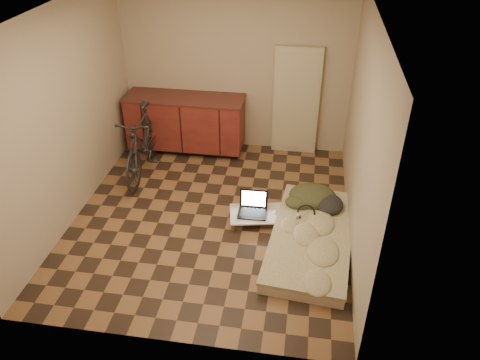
# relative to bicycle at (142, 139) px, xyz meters

# --- Properties ---
(room_shell) EXTENTS (3.50, 4.00, 2.60)m
(room_shell) POSITION_rel_bicycle_xyz_m (1.20, -0.93, 0.75)
(room_shell) COLOR brown
(room_shell) RESTS_ON ground
(cabinets) EXTENTS (1.84, 0.62, 0.91)m
(cabinets) POSITION_rel_bicycle_xyz_m (0.45, 0.77, -0.08)
(cabinets) COLOR black
(cabinets) RESTS_ON ground
(appliance_panel) EXTENTS (0.70, 0.10, 1.70)m
(appliance_panel) POSITION_rel_bicycle_xyz_m (2.15, 1.01, 0.30)
(appliance_panel) COLOR beige
(appliance_panel) RESTS_ON ground
(bicycle) EXTENTS (0.58, 1.72, 1.10)m
(bicycle) POSITION_rel_bicycle_xyz_m (0.00, 0.00, 0.00)
(bicycle) COLOR black
(bicycle) RESTS_ON ground
(futon) EXTENTS (1.11, 2.02, 0.17)m
(futon) POSITION_rel_bicycle_xyz_m (2.50, -1.29, -0.47)
(futon) COLOR beige
(futon) RESTS_ON ground
(clothing_pile) EXTENTS (0.70, 0.60, 0.26)m
(clothing_pile) POSITION_rel_bicycle_xyz_m (2.54, -0.63, -0.25)
(clothing_pile) COLOR #343821
(clothing_pile) RESTS_ON futon
(headphones) EXTENTS (0.26, 0.24, 0.16)m
(headphones) POSITION_rel_bicycle_xyz_m (2.42, -1.01, -0.30)
(headphones) COLOR black
(headphones) RESTS_ON futon
(lap_desk) EXTENTS (0.76, 0.57, 0.11)m
(lap_desk) POSITION_rel_bicycle_xyz_m (1.80, -0.94, -0.45)
(lap_desk) COLOR brown
(lap_desk) RESTS_ON ground
(laptop) EXTENTS (0.37, 0.33, 0.25)m
(laptop) POSITION_rel_bicycle_xyz_m (1.74, -0.91, -0.38)
(laptop) COLOR black
(laptop) RESTS_ON lap_desk
(mouse) EXTENTS (0.07, 0.10, 0.03)m
(mouse) POSITION_rel_bicycle_xyz_m (2.03, -0.90, -0.42)
(mouse) COLOR white
(mouse) RESTS_ON lap_desk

